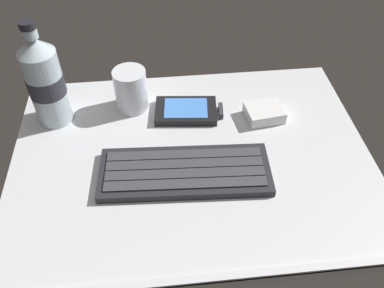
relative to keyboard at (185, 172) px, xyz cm
name	(u,v)px	position (x,y,z in cm)	size (l,w,h in cm)	color
ground_plane	(192,160)	(1.66, 4.03, -1.79)	(64.00, 48.00, 2.80)	silver
keyboard	(185,172)	(0.00, 0.00, 0.00)	(29.58, 12.65, 1.70)	#232328
handheld_device	(189,111)	(2.32, 15.74, -0.08)	(13.30, 8.76, 1.50)	black
juice_cup	(131,91)	(-8.75, 19.04, 3.10)	(6.40, 6.40, 8.50)	silver
water_bottle	(45,81)	(-23.69, 17.05, 8.20)	(6.73, 6.73, 20.80)	silver
charger_block	(264,113)	(16.70, 12.94, 0.39)	(7.00, 5.60, 2.40)	white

